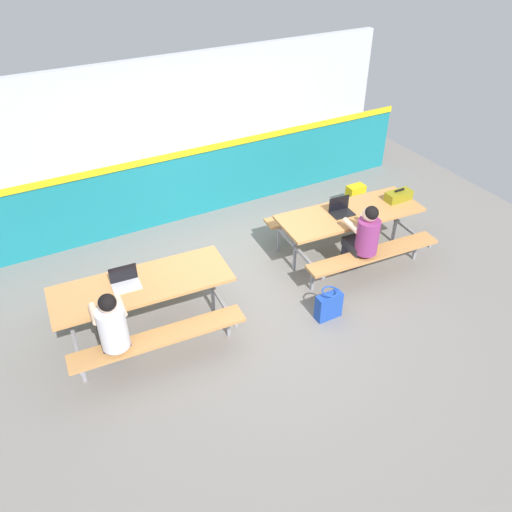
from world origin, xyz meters
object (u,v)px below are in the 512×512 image
Objects in this scene: student_nearer at (112,327)px; toolbox_grey at (399,196)px; student_further at (364,236)px; tote_bag_bright at (329,305)px; backpack_dark at (355,197)px; picnic_table_left at (143,294)px; laptop_silver at (125,282)px; laptop_dark at (341,210)px; picnic_table_right at (349,222)px.

toolbox_grey is (4.43, 0.60, 0.10)m from student_nearer.
tote_bag_bright is (-0.83, -0.46, -0.51)m from student_further.
tote_bag_bright is at bearing -133.82° from backpack_dark.
student_nearer is at bearing -178.12° from student_further.
laptop_silver is (-0.17, 0.05, 0.21)m from picnic_table_left.
laptop_dark is (3.14, 0.13, 0.00)m from laptop_silver.
backpack_dark is at bearing 47.82° from picnic_table_right.
laptop_dark is at bearing 160.56° from picnic_table_right.
toolbox_grey is at bearing -95.88° from backpack_dark.
laptop_silver is 0.84× the size of toolbox_grey.
laptop_silver is at bearing -177.61° from laptop_dark.
laptop_dark is 0.76× the size of backpack_dark.
picnic_table_left is 1.77× the size of student_nearer.
laptop_dark is (3.47, 0.70, 0.08)m from student_nearer.
student_nearer is 2.81× the size of tote_bag_bright.
picnic_table_right is 3.67m from student_nearer.
backpack_dark is (0.94, 1.03, -0.36)m from picnic_table_right.
picnic_table_right is at bearing 44.58° from tote_bag_bright.
picnic_table_right is 5.33× the size of toolbox_grey.
student_further is at bearing -125.38° from backpack_dark.
picnic_table_left is 4.96× the size of tote_bag_bright.
picnic_table_left is 6.38× the size of laptop_silver.
laptop_silver is (0.33, 0.57, 0.08)m from student_nearer.
picnic_table_right is 0.59m from student_further.
student_nearer is at bearing -133.48° from picnic_table_left.
laptop_dark is 0.78× the size of tote_bag_bright.
student_nearer is at bearing -119.90° from laptop_silver.
student_further is at bearing 1.88° from student_nearer.
toolbox_grey is 1.25m from backpack_dark.
laptop_silver reaches higher than backpack_dark.
student_further is (3.42, 0.11, 0.00)m from student_nearer.
picnic_table_right is 1.77× the size of student_further.
picnic_table_left and picnic_table_right have the same top height.
student_further reaches higher than laptop_dark.
student_nearer is 0.67m from laptop_silver.
laptop_silver reaches higher than tote_bag_bright.
laptop_dark is 0.84× the size of toolbox_grey.
student_nearer is at bearing -172.25° from toolbox_grey.
picnic_table_right is 4.96× the size of tote_bag_bright.
laptop_dark reaches higher than tote_bag_bright.
toolbox_grey is at bearing 0.41° from laptop_silver.
student_further is 3.61× the size of laptop_dark.
laptop_dark is at bearing 3.46° from picnic_table_left.
picnic_table_right reaches higher than backpack_dark.
backpack_dark is (4.04, 1.17, -0.36)m from picnic_table_left.
backpack_dark is (4.54, 1.69, -0.49)m from student_nearer.
student_further is at bearing -154.10° from toolbox_grey.
laptop_silver is at bearing -179.59° from toolbox_grey.
student_further is 2.00m from backpack_dark.
student_nearer is 3.42m from student_further.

